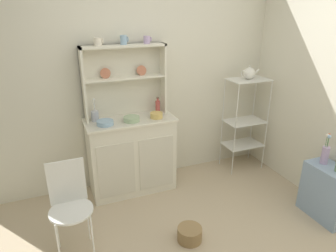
{
  "coord_description": "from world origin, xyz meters",
  "views": [
    {
      "loc": [
        -1.03,
        -1.68,
        2.02
      ],
      "look_at": [
        0.11,
        1.12,
        0.83
      ],
      "focal_mm": 32.62,
      "sensor_mm": 36.0,
      "label": 1
    }
  ],
  "objects_px": {
    "flower_vase": "(325,153)",
    "side_shelf_blue": "(328,193)",
    "utensil_jar": "(95,116)",
    "cup_cream_0": "(98,42)",
    "jam_bottle": "(158,106)",
    "bowl_mixing_large": "(105,123)",
    "porcelain_teapot": "(249,73)",
    "hutch_shelf_unit": "(124,76)",
    "bakers_rack": "(245,115)",
    "wire_chair": "(70,200)",
    "floor_basket": "(189,234)",
    "hutch_cabinet": "(132,154)"
  },
  "relations": [
    {
      "from": "flower_vase",
      "to": "side_shelf_blue",
      "type": "bearing_deg",
      "value": -89.67
    },
    {
      "from": "utensil_jar",
      "to": "side_shelf_blue",
      "type": "bearing_deg",
      "value": -32.92
    },
    {
      "from": "cup_cream_0",
      "to": "jam_bottle",
      "type": "relative_size",
      "value": 0.51
    },
    {
      "from": "bowl_mixing_large",
      "to": "porcelain_teapot",
      "type": "xyz_separation_m",
      "value": [
        1.78,
        0.05,
        0.37
      ]
    },
    {
      "from": "porcelain_teapot",
      "to": "flower_vase",
      "type": "relative_size",
      "value": 0.72
    },
    {
      "from": "hutch_shelf_unit",
      "to": "porcelain_teapot",
      "type": "relative_size",
      "value": 3.88
    },
    {
      "from": "hutch_shelf_unit",
      "to": "utensil_jar",
      "type": "xyz_separation_m",
      "value": [
        -0.36,
        -0.09,
        -0.39
      ]
    },
    {
      "from": "jam_bottle",
      "to": "hutch_shelf_unit",
      "type": "bearing_deg",
      "value": 167.76
    },
    {
      "from": "jam_bottle",
      "to": "cup_cream_0",
      "type": "bearing_deg",
      "value": 176.64
    },
    {
      "from": "bowl_mixing_large",
      "to": "porcelain_teapot",
      "type": "distance_m",
      "value": 1.82
    },
    {
      "from": "cup_cream_0",
      "to": "bowl_mixing_large",
      "type": "relative_size",
      "value": 0.54
    },
    {
      "from": "bakers_rack",
      "to": "wire_chair",
      "type": "bearing_deg",
      "value": -161.89
    },
    {
      "from": "floor_basket",
      "to": "bowl_mixing_large",
      "type": "bearing_deg",
      "value": 118.32
    },
    {
      "from": "bowl_mixing_large",
      "to": "cup_cream_0",
      "type": "bearing_deg",
      "value": 81.95
    },
    {
      "from": "hutch_cabinet",
      "to": "side_shelf_blue",
      "type": "relative_size",
      "value": 1.76
    },
    {
      "from": "side_shelf_blue",
      "to": "floor_basket",
      "type": "relative_size",
      "value": 2.43
    },
    {
      "from": "hutch_cabinet",
      "to": "cup_cream_0",
      "type": "xyz_separation_m",
      "value": [
        -0.26,
        0.12,
        1.24
      ]
    },
    {
      "from": "wire_chair",
      "to": "cup_cream_0",
      "type": "distance_m",
      "value": 1.55
    },
    {
      "from": "hutch_shelf_unit",
      "to": "porcelain_teapot",
      "type": "distance_m",
      "value": 1.51
    },
    {
      "from": "hutch_cabinet",
      "to": "utensil_jar",
      "type": "bearing_deg",
      "value": 167.74
    },
    {
      "from": "hutch_cabinet",
      "to": "jam_bottle",
      "type": "distance_m",
      "value": 0.62
    },
    {
      "from": "hutch_shelf_unit",
      "to": "bowl_mixing_large",
      "type": "bearing_deg",
      "value": -140.02
    },
    {
      "from": "hutch_shelf_unit",
      "to": "wire_chair",
      "type": "distance_m",
      "value": 1.44
    },
    {
      "from": "bakers_rack",
      "to": "utensil_jar",
      "type": "distance_m",
      "value": 1.88
    },
    {
      "from": "flower_vase",
      "to": "porcelain_teapot",
      "type": "bearing_deg",
      "value": 99.37
    },
    {
      "from": "side_shelf_blue",
      "to": "porcelain_teapot",
      "type": "bearing_deg",
      "value": 98.49
    },
    {
      "from": "hutch_cabinet",
      "to": "porcelain_teapot",
      "type": "height_order",
      "value": "porcelain_teapot"
    },
    {
      "from": "hutch_shelf_unit",
      "to": "jam_bottle",
      "type": "relative_size",
      "value": 4.91
    },
    {
      "from": "hutch_shelf_unit",
      "to": "side_shelf_blue",
      "type": "distance_m",
      "value": 2.43
    },
    {
      "from": "bakers_rack",
      "to": "wire_chair",
      "type": "distance_m",
      "value": 2.38
    },
    {
      "from": "hutch_cabinet",
      "to": "floor_basket",
      "type": "xyz_separation_m",
      "value": [
        0.24,
        -1.04,
        -0.38
      ]
    },
    {
      "from": "cup_cream_0",
      "to": "bowl_mixing_large",
      "type": "distance_m",
      "value": 0.82
    },
    {
      "from": "floor_basket",
      "to": "utensil_jar",
      "type": "height_order",
      "value": "utensil_jar"
    },
    {
      "from": "side_shelf_blue",
      "to": "wire_chair",
      "type": "xyz_separation_m",
      "value": [
        -2.43,
        0.48,
        0.24
      ]
    },
    {
      "from": "floor_basket",
      "to": "bakers_rack",
      "type": "bearing_deg",
      "value": 38.77
    },
    {
      "from": "hutch_shelf_unit",
      "to": "floor_basket",
      "type": "distance_m",
      "value": 1.76
    },
    {
      "from": "bakers_rack",
      "to": "bowl_mixing_large",
      "type": "xyz_separation_m",
      "value": [
        -1.79,
        -0.05,
        0.17
      ]
    },
    {
      "from": "bowl_mixing_large",
      "to": "flower_vase",
      "type": "height_order",
      "value": "bowl_mixing_large"
    },
    {
      "from": "hutch_cabinet",
      "to": "cup_cream_0",
      "type": "height_order",
      "value": "cup_cream_0"
    },
    {
      "from": "flower_vase",
      "to": "hutch_shelf_unit",
      "type": "bearing_deg",
      "value": 142.56
    },
    {
      "from": "side_shelf_blue",
      "to": "bowl_mixing_large",
      "type": "distance_m",
      "value": 2.37
    },
    {
      "from": "side_shelf_blue",
      "to": "utensil_jar",
      "type": "distance_m",
      "value": 2.52
    },
    {
      "from": "hutch_shelf_unit",
      "to": "utensil_jar",
      "type": "height_order",
      "value": "hutch_shelf_unit"
    },
    {
      "from": "hutch_cabinet",
      "to": "jam_bottle",
      "type": "height_order",
      "value": "jam_bottle"
    },
    {
      "from": "wire_chair",
      "to": "utensil_jar",
      "type": "height_order",
      "value": "utensil_jar"
    },
    {
      "from": "jam_bottle",
      "to": "utensil_jar",
      "type": "bearing_deg",
      "value": -179.33
    },
    {
      "from": "porcelain_teapot",
      "to": "flower_vase",
      "type": "bearing_deg",
      "value": -80.63
    },
    {
      "from": "wire_chair",
      "to": "flower_vase",
      "type": "distance_m",
      "value": 2.46
    },
    {
      "from": "floor_basket",
      "to": "porcelain_teapot",
      "type": "distance_m",
      "value": 2.02
    },
    {
      "from": "jam_bottle",
      "to": "porcelain_teapot",
      "type": "distance_m",
      "value": 1.19
    }
  ]
}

